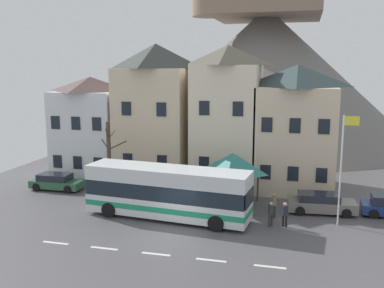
{
  "coord_description": "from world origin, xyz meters",
  "views": [
    {
      "loc": [
        7.25,
        -23.31,
        9.85
      ],
      "look_at": [
        -0.2,
        5.79,
        4.47
      ],
      "focal_mm": 40.67,
      "sensor_mm": 36.0,
      "label": 1
    }
  ],
  "objects_px": {
    "pedestrian_00": "(271,212)",
    "flagpole": "(343,162)",
    "bus_shelter": "(233,163)",
    "parked_car_01": "(57,182)",
    "parked_car_00": "(321,203)",
    "townhouse_00": "(92,127)",
    "townhouse_02": "(227,117)",
    "townhouse_03": "(296,128)",
    "pedestrian_03": "(274,204)",
    "pedestrian_01": "(285,212)",
    "public_bench": "(231,191)",
    "bare_tree_00": "(109,157)",
    "townhouse_01": "(156,113)",
    "hilltop_castle": "(265,72)",
    "transit_bus": "(167,193)",
    "pedestrian_02": "(251,200)"
  },
  "relations": [
    {
      "from": "pedestrian_02",
      "to": "flagpole",
      "type": "height_order",
      "value": "flagpole"
    },
    {
      "from": "pedestrian_01",
      "to": "flagpole",
      "type": "bearing_deg",
      "value": 20.02
    },
    {
      "from": "bus_shelter",
      "to": "bare_tree_00",
      "type": "distance_m",
      "value": 9.71
    },
    {
      "from": "townhouse_01",
      "to": "pedestrian_03",
      "type": "height_order",
      "value": "townhouse_01"
    },
    {
      "from": "pedestrian_01",
      "to": "public_bench",
      "type": "relative_size",
      "value": 1.08
    },
    {
      "from": "townhouse_00",
      "to": "bus_shelter",
      "type": "bearing_deg",
      "value": -21.92
    },
    {
      "from": "bus_shelter",
      "to": "parked_car_01",
      "type": "distance_m",
      "value": 14.69
    },
    {
      "from": "pedestrian_01",
      "to": "flagpole",
      "type": "relative_size",
      "value": 0.23
    },
    {
      "from": "hilltop_castle",
      "to": "transit_bus",
      "type": "relative_size",
      "value": 3.45
    },
    {
      "from": "pedestrian_00",
      "to": "townhouse_01",
      "type": "bearing_deg",
      "value": 139.27
    },
    {
      "from": "townhouse_02",
      "to": "pedestrian_03",
      "type": "distance_m",
      "value": 9.7
    },
    {
      "from": "townhouse_01",
      "to": "bus_shelter",
      "type": "bearing_deg",
      "value": -37.22
    },
    {
      "from": "bus_shelter",
      "to": "pedestrian_01",
      "type": "distance_m",
      "value": 5.48
    },
    {
      "from": "hilltop_castle",
      "to": "parked_car_01",
      "type": "xyz_separation_m",
      "value": [
        -13.99,
        -28.67,
        -8.5
      ]
    },
    {
      "from": "pedestrian_02",
      "to": "transit_bus",
      "type": "bearing_deg",
      "value": -155.02
    },
    {
      "from": "hilltop_castle",
      "to": "townhouse_03",
      "type": "bearing_deg",
      "value": -78.92
    },
    {
      "from": "transit_bus",
      "to": "parked_car_00",
      "type": "relative_size",
      "value": 2.39
    },
    {
      "from": "parked_car_01",
      "to": "bare_tree_00",
      "type": "height_order",
      "value": "bare_tree_00"
    },
    {
      "from": "pedestrian_03",
      "to": "flagpole",
      "type": "bearing_deg",
      "value": -6.28
    },
    {
      "from": "townhouse_02",
      "to": "townhouse_03",
      "type": "distance_m",
      "value": 5.57
    },
    {
      "from": "flagpole",
      "to": "pedestrian_00",
      "type": "bearing_deg",
      "value": -162.95
    },
    {
      "from": "townhouse_00",
      "to": "transit_bus",
      "type": "bearing_deg",
      "value": -42.2
    },
    {
      "from": "townhouse_02",
      "to": "pedestrian_02",
      "type": "xyz_separation_m",
      "value": [
        2.86,
        -6.62,
        -4.85
      ]
    },
    {
      "from": "townhouse_03",
      "to": "hilltop_castle",
      "type": "distance_m",
      "value": 24.32
    },
    {
      "from": "bare_tree_00",
      "to": "pedestrian_02",
      "type": "bearing_deg",
      "value": -8.4
    },
    {
      "from": "townhouse_03",
      "to": "pedestrian_01",
      "type": "distance_m",
      "value": 10.0
    },
    {
      "from": "townhouse_01",
      "to": "parked_car_00",
      "type": "xyz_separation_m",
      "value": [
        13.68,
        -5.69,
        -5.2
      ]
    },
    {
      "from": "parked_car_01",
      "to": "pedestrian_03",
      "type": "bearing_deg",
      "value": -8.31
    },
    {
      "from": "bus_shelter",
      "to": "parked_car_01",
      "type": "bearing_deg",
      "value": 177.16
    },
    {
      "from": "townhouse_03",
      "to": "pedestrian_02",
      "type": "bearing_deg",
      "value": -110.79
    },
    {
      "from": "pedestrian_00",
      "to": "pedestrian_03",
      "type": "distance_m",
      "value": 1.73
    },
    {
      "from": "townhouse_03",
      "to": "pedestrian_03",
      "type": "bearing_deg",
      "value": -98.19
    },
    {
      "from": "townhouse_00",
      "to": "parked_car_00",
      "type": "relative_size",
      "value": 1.93
    },
    {
      "from": "parked_car_00",
      "to": "townhouse_00",
      "type": "bearing_deg",
      "value": 159.68
    },
    {
      "from": "pedestrian_03",
      "to": "public_bench",
      "type": "relative_size",
      "value": 1.12
    },
    {
      "from": "public_bench",
      "to": "flagpole",
      "type": "height_order",
      "value": "flagpole"
    },
    {
      "from": "public_bench",
      "to": "bare_tree_00",
      "type": "distance_m",
      "value": 9.77
    },
    {
      "from": "parked_car_00",
      "to": "bare_tree_00",
      "type": "distance_m",
      "value": 15.97
    },
    {
      "from": "townhouse_01",
      "to": "pedestrian_02",
      "type": "distance_m",
      "value": 12.4
    },
    {
      "from": "townhouse_02",
      "to": "bare_tree_00",
      "type": "relative_size",
      "value": 2.02
    },
    {
      "from": "parked_car_00",
      "to": "townhouse_03",
      "type": "bearing_deg",
      "value": 103.75
    },
    {
      "from": "pedestrian_00",
      "to": "flagpole",
      "type": "xyz_separation_m",
      "value": [
        4.17,
        1.28,
        3.13
      ]
    },
    {
      "from": "parked_car_01",
      "to": "pedestrian_00",
      "type": "bearing_deg",
      "value": -13.83
    },
    {
      "from": "bus_shelter",
      "to": "bare_tree_00",
      "type": "bearing_deg",
      "value": 176.65
    },
    {
      "from": "bare_tree_00",
      "to": "bus_shelter",
      "type": "bearing_deg",
      "value": -3.35
    },
    {
      "from": "townhouse_00",
      "to": "pedestrian_03",
      "type": "distance_m",
      "value": 18.45
    },
    {
      "from": "townhouse_02",
      "to": "townhouse_01",
      "type": "bearing_deg",
      "value": 177.88
    },
    {
      "from": "public_bench",
      "to": "pedestrian_02",
      "type": "bearing_deg",
      "value": -60.55
    },
    {
      "from": "townhouse_01",
      "to": "pedestrian_03",
      "type": "relative_size",
      "value": 7.17
    },
    {
      "from": "townhouse_02",
      "to": "parked_car_01",
      "type": "height_order",
      "value": "townhouse_02"
    }
  ]
}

